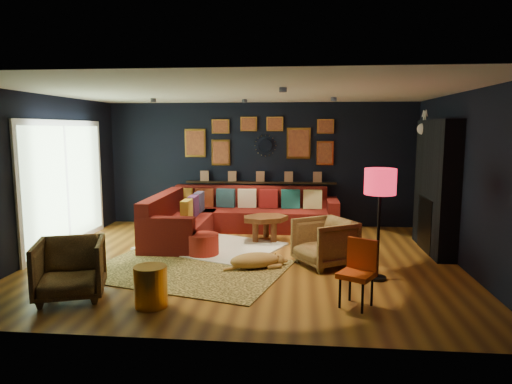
# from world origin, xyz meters

# --- Properties ---
(floor) EXTENTS (6.50, 6.50, 0.00)m
(floor) POSITION_xyz_m (0.00, 0.00, 0.00)
(floor) COLOR #9A6321
(floor) RESTS_ON ground
(room_walls) EXTENTS (6.50, 6.50, 6.50)m
(room_walls) POSITION_xyz_m (0.00, 0.00, 1.59)
(room_walls) COLOR black
(room_walls) RESTS_ON ground
(sectional) EXTENTS (3.41, 2.69, 0.86)m
(sectional) POSITION_xyz_m (-0.61, 1.81, 0.32)
(sectional) COLOR maroon
(sectional) RESTS_ON ground
(ledge) EXTENTS (3.20, 0.12, 0.04)m
(ledge) POSITION_xyz_m (0.00, 2.68, 0.92)
(ledge) COLOR black
(ledge) RESTS_ON room_walls
(gallery_wall) EXTENTS (3.15, 0.04, 1.02)m
(gallery_wall) POSITION_xyz_m (-0.01, 2.72, 1.81)
(gallery_wall) COLOR gold
(gallery_wall) RESTS_ON room_walls
(sunburst_mirror) EXTENTS (0.47, 0.16, 0.47)m
(sunburst_mirror) POSITION_xyz_m (0.10, 2.72, 1.70)
(sunburst_mirror) COLOR silver
(sunburst_mirror) RESTS_ON room_walls
(fireplace) EXTENTS (0.31, 1.60, 2.20)m
(fireplace) POSITION_xyz_m (3.09, 0.90, 1.02)
(fireplace) COLOR black
(fireplace) RESTS_ON ground
(deer_head) EXTENTS (0.50, 0.28, 0.45)m
(deer_head) POSITION_xyz_m (3.14, 1.40, 2.05)
(deer_head) COLOR white
(deer_head) RESTS_ON fireplace
(sliding_door) EXTENTS (0.06, 2.80, 2.20)m
(sliding_door) POSITION_xyz_m (-3.22, 0.60, 1.10)
(sliding_door) COLOR white
(sliding_door) RESTS_ON ground
(ceiling_spots) EXTENTS (3.30, 2.50, 0.06)m
(ceiling_spots) POSITION_xyz_m (-0.00, 0.80, 2.56)
(ceiling_spots) COLOR black
(ceiling_spots) RESTS_ON room_walls
(shag_rug) EXTENTS (2.69, 2.37, 0.03)m
(shag_rug) POSITION_xyz_m (-0.69, 0.76, 0.02)
(shag_rug) COLOR white
(shag_rug) RESTS_ON ground
(leopard_rug) EXTENTS (3.18, 2.63, 0.02)m
(leopard_rug) POSITION_xyz_m (-0.80, -0.56, 0.01)
(leopard_rug) COLOR #DBB558
(leopard_rug) RESTS_ON ground
(coffee_table) EXTENTS (1.07, 0.96, 0.44)m
(coffee_table) POSITION_xyz_m (0.21, 1.26, 0.38)
(coffee_table) COLOR brown
(coffee_table) RESTS_ON shag_rug
(pouf) EXTENTS (0.51, 0.51, 0.33)m
(pouf) POSITION_xyz_m (-0.72, 0.20, 0.20)
(pouf) COLOR maroon
(pouf) RESTS_ON shag_rug
(armchair_left) EXTENTS (0.97, 0.94, 0.80)m
(armchair_left) POSITION_xyz_m (-1.94, -1.78, 0.40)
(armchair_left) COLOR #B98746
(armchair_left) RESTS_ON ground
(armchair_right) EXTENTS (1.01, 1.02, 0.78)m
(armchair_right) POSITION_xyz_m (1.22, -0.13, 0.39)
(armchair_right) COLOR #B98746
(armchair_right) RESTS_ON ground
(gold_stool) EXTENTS (0.38, 0.38, 0.48)m
(gold_stool) POSITION_xyz_m (-0.87, -1.95, 0.24)
(gold_stool) COLOR gold
(gold_stool) RESTS_ON ground
(orange_chair) EXTENTS (0.50, 0.50, 0.78)m
(orange_chair) POSITION_xyz_m (1.53, -1.69, 0.46)
(orange_chair) COLOR black
(orange_chair) RESTS_ON ground
(floor_lamp) EXTENTS (0.42, 0.42, 1.53)m
(floor_lamp) POSITION_xyz_m (1.91, -0.72, 1.28)
(floor_lamp) COLOR black
(floor_lamp) RESTS_ON ground
(dog) EXTENTS (1.12, 0.83, 0.32)m
(dog) POSITION_xyz_m (0.19, -0.42, 0.18)
(dog) COLOR #BB8645
(dog) RESTS_ON leopard_rug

